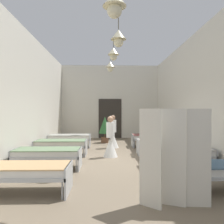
{
  "coord_description": "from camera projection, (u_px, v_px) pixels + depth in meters",
  "views": [
    {
      "loc": [
        -0.21,
        -7.37,
        1.66
      ],
      "look_at": [
        0.0,
        1.29,
        1.62
      ],
      "focal_mm": 35.56,
      "sensor_mm": 36.0,
      "label": 1
    }
  ],
  "objects": [
    {
      "name": "bed_right_row_1",
      "position": [
        179.0,
        153.0,
        6.47
      ],
      "size": [
        1.9,
        0.84,
        0.57
      ],
      "color": "#B7BCC1",
      "rests_on": "ground"
    },
    {
      "name": "potted_plant",
      "position": [
        105.0,
        127.0,
        11.58
      ],
      "size": [
        0.63,
        0.63,
        1.36
      ],
      "color": "brown",
      "rests_on": "ground"
    },
    {
      "name": "bed_right_row_0",
      "position": [
        209.0,
        170.0,
        4.57
      ],
      "size": [
        1.9,
        0.84,
        0.57
      ],
      "color": "#B7BCC1",
      "rests_on": "ground"
    },
    {
      "name": "bed_left_row_0",
      "position": [
        23.0,
        171.0,
        4.48
      ],
      "size": [
        1.9,
        0.84,
        0.57
      ],
      "color": "#B7BCC1",
      "rests_on": "ground"
    },
    {
      "name": "bed_right_row_2",
      "position": [
        163.0,
        143.0,
        8.37
      ],
      "size": [
        1.9,
        0.84,
        0.57
      ],
      "color": "#B7BCC1",
      "rests_on": "ground"
    },
    {
      "name": "bed_left_row_2",
      "position": [
        61.0,
        144.0,
        8.28
      ],
      "size": [
        1.9,
        0.84,
        0.57
      ],
      "color": "#B7BCC1",
      "rests_on": "ground"
    },
    {
      "name": "ground_plane",
      "position": [
        113.0,
        162.0,
        7.38
      ],
      "size": [
        6.53,
        13.14,
        0.1
      ],
      "primitive_type": "cube",
      "color": "#7A6B56"
    },
    {
      "name": "bed_left_row_3",
      "position": [
        70.0,
        138.0,
        10.18
      ],
      "size": [
        1.9,
        0.84,
        0.57
      ],
      "color": "#B7BCC1",
      "rests_on": "ground"
    },
    {
      "name": "patient_seated_primary",
      "position": [
        195.0,
        150.0,
        4.47
      ],
      "size": [
        0.44,
        0.44,
        0.8
      ],
      "color": "slate",
      "rests_on": "bed_right_row_0"
    },
    {
      "name": "nurse_mid_aisle",
      "position": [
        110.0,
        142.0,
        8.03
      ],
      "size": [
        0.52,
        0.52,
        1.49
      ],
      "rotation": [
        0.0,
        0.0,
        2.92
      ],
      "color": "white",
      "rests_on": "ground"
    },
    {
      "name": "nurse_near_aisle",
      "position": [
        113.0,
        136.0,
        10.0
      ],
      "size": [
        0.52,
        0.52,
        1.49
      ],
      "rotation": [
        0.0,
        0.0,
        5.11
      ],
      "color": "white",
      "rests_on": "ground"
    },
    {
      "name": "room_shell",
      "position": [
        112.0,
        96.0,
        8.67
      ],
      "size": [
        6.33,
        12.74,
        4.47
      ],
      "color": "silver",
      "rests_on": "ground"
    },
    {
      "name": "privacy_screen",
      "position": [
        174.0,
        158.0,
        3.84
      ],
      "size": [
        1.22,
        0.3,
        1.7
      ],
      "rotation": [
        0.0,
        0.0,
        -0.39
      ],
      "color": "silver",
      "rests_on": "ground"
    },
    {
      "name": "bed_right_row_3",
      "position": [
        152.0,
        137.0,
        10.27
      ],
      "size": [
        1.9,
        0.84,
        0.57
      ],
      "color": "#B7BCC1",
      "rests_on": "ground"
    },
    {
      "name": "bed_left_row_1",
      "position": [
        48.0,
        153.0,
        6.38
      ],
      "size": [
        1.9,
        0.84,
        0.57
      ],
      "color": "#B7BCC1",
      "rests_on": "ground"
    }
  ]
}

